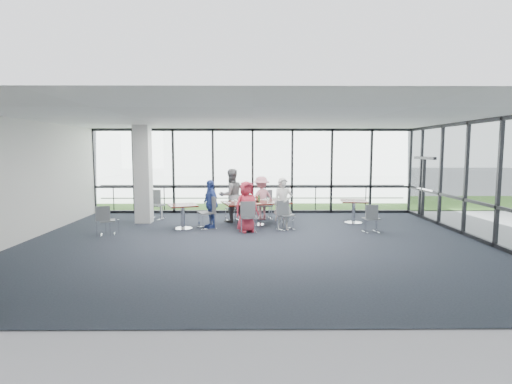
{
  "coord_description": "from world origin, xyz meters",
  "views": [
    {
      "loc": [
        -0.0,
        -10.12,
        2.39
      ],
      "look_at": [
        0.1,
        2.18,
        1.1
      ],
      "focal_mm": 28.0,
      "sensor_mm": 36.0,
      "label": 1
    }
  ],
  "objects_px": {
    "diner_far_left": "(231,195)",
    "chair_spare_r": "(371,219)",
    "main_table": "(256,205)",
    "diner_near_left": "(247,207)",
    "side_table_right": "(354,204)",
    "chair_main_end": "(207,213)",
    "diner_far_right": "(261,198)",
    "diner_end": "(211,204)",
    "chair_main_fr": "(265,205)",
    "side_table_left": "(183,209)",
    "chair_spare_la": "(108,221)",
    "chair_spare_lb": "(156,205)",
    "chair_main_nl": "(249,217)",
    "chair_main_nr": "(286,215)",
    "structural_column": "(143,174)",
    "diner_near_right": "(283,204)",
    "chair_main_fl": "(233,209)"
  },
  "relations": [
    {
      "from": "chair_main_nl",
      "to": "chair_spare_la",
      "type": "xyz_separation_m",
      "value": [
        -3.99,
        -0.3,
        -0.05
      ]
    },
    {
      "from": "side_table_left",
      "to": "chair_spare_la",
      "type": "bearing_deg",
      "value": -156.99
    },
    {
      "from": "diner_end",
      "to": "chair_main_fr",
      "type": "relative_size",
      "value": 1.52
    },
    {
      "from": "diner_far_left",
      "to": "chair_main_nr",
      "type": "relative_size",
      "value": 2.01
    },
    {
      "from": "main_table",
      "to": "side_table_left",
      "type": "height_order",
      "value": "same"
    },
    {
      "from": "side_table_right",
      "to": "chair_spare_la",
      "type": "xyz_separation_m",
      "value": [
        -7.42,
        -1.78,
        -0.21
      ]
    },
    {
      "from": "diner_far_right",
      "to": "chair_main_fr",
      "type": "bearing_deg",
      "value": -172.86
    },
    {
      "from": "diner_near_right",
      "to": "chair_spare_lb",
      "type": "height_order",
      "value": "diner_near_right"
    },
    {
      "from": "diner_far_right",
      "to": "chair_main_end",
      "type": "distance_m",
      "value": 2.31
    },
    {
      "from": "structural_column",
      "to": "diner_end",
      "type": "xyz_separation_m",
      "value": [
        2.31,
        -0.96,
        -0.85
      ]
    },
    {
      "from": "side_table_right",
      "to": "chair_main_fr",
      "type": "relative_size",
      "value": 0.92
    },
    {
      "from": "diner_end",
      "to": "chair_main_nr",
      "type": "bearing_deg",
      "value": 51.4
    },
    {
      "from": "structural_column",
      "to": "chair_spare_lb",
      "type": "height_order",
      "value": "structural_column"
    },
    {
      "from": "side_table_right",
      "to": "main_table",
      "type": "bearing_deg",
      "value": -174.26
    },
    {
      "from": "structural_column",
      "to": "chair_main_nl",
      "type": "distance_m",
      "value": 4.04
    },
    {
      "from": "side_table_left",
      "to": "chair_spare_lb",
      "type": "bearing_deg",
      "value": 125.31
    },
    {
      "from": "chair_main_nl",
      "to": "chair_spare_r",
      "type": "distance_m",
      "value": 3.55
    },
    {
      "from": "chair_main_nr",
      "to": "structural_column",
      "type": "bearing_deg",
      "value": 135.05
    },
    {
      "from": "chair_spare_r",
      "to": "diner_end",
      "type": "bearing_deg",
      "value": 159.61
    },
    {
      "from": "diner_near_right",
      "to": "main_table",
      "type": "bearing_deg",
      "value": 133.39
    },
    {
      "from": "chair_main_end",
      "to": "structural_column",
      "type": "bearing_deg",
      "value": -140.25
    },
    {
      "from": "main_table",
      "to": "diner_near_left",
      "type": "height_order",
      "value": "diner_near_left"
    },
    {
      "from": "diner_end",
      "to": "chair_main_nl",
      "type": "relative_size",
      "value": 1.63
    },
    {
      "from": "chair_spare_r",
      "to": "diner_far_right",
      "type": "bearing_deg",
      "value": 133.73
    },
    {
      "from": "diner_near_left",
      "to": "chair_main_fl",
      "type": "relative_size",
      "value": 1.79
    },
    {
      "from": "chair_main_nl",
      "to": "chair_spare_lb",
      "type": "xyz_separation_m",
      "value": [
        -3.25,
        2.27,
        0.04
      ]
    },
    {
      "from": "main_table",
      "to": "side_table_left",
      "type": "distance_m",
      "value": 2.31
    },
    {
      "from": "side_table_right",
      "to": "diner_end",
      "type": "xyz_separation_m",
      "value": [
        -4.61,
        -0.76,
        0.12
      ]
    },
    {
      "from": "side_table_left",
      "to": "diner_far_left",
      "type": "relative_size",
      "value": 0.59
    },
    {
      "from": "structural_column",
      "to": "side_table_left",
      "type": "bearing_deg",
      "value": -37.7
    },
    {
      "from": "diner_near_left",
      "to": "chair_main_nl",
      "type": "distance_m",
      "value": 0.32
    },
    {
      "from": "side_table_left",
      "to": "chair_spare_r",
      "type": "bearing_deg",
      "value": -5.83
    },
    {
      "from": "main_table",
      "to": "diner_far_right",
      "type": "distance_m",
      "value": 1.03
    },
    {
      "from": "chair_main_fr",
      "to": "structural_column",
      "type": "bearing_deg",
      "value": -5.0
    },
    {
      "from": "side_table_left",
      "to": "diner_near_right",
      "type": "bearing_deg",
      "value": -2.44
    },
    {
      "from": "side_table_left",
      "to": "chair_spare_lb",
      "type": "xyz_separation_m",
      "value": [
        -1.23,
        1.74,
        -0.13
      ]
    },
    {
      "from": "diner_near_right",
      "to": "chair_main_fr",
      "type": "distance_m",
      "value": 1.93
    },
    {
      "from": "diner_near_right",
      "to": "chair_main_fr",
      "type": "xyz_separation_m",
      "value": [
        -0.5,
        1.84,
        -0.29
      ]
    },
    {
      "from": "side_table_right",
      "to": "chair_main_end",
      "type": "xyz_separation_m",
      "value": [
        -4.72,
        -0.86,
        -0.14
      ]
    },
    {
      "from": "chair_spare_la",
      "to": "chair_spare_lb",
      "type": "relative_size",
      "value": 0.83
    },
    {
      "from": "chair_main_nr",
      "to": "chair_spare_r",
      "type": "height_order",
      "value": "chair_main_nr"
    },
    {
      "from": "diner_near_left",
      "to": "chair_main_nr",
      "type": "distance_m",
      "value": 1.25
    },
    {
      "from": "chair_main_nl",
      "to": "chair_main_fr",
      "type": "relative_size",
      "value": 0.93
    },
    {
      "from": "diner_near_left",
      "to": "diner_end",
      "type": "relative_size",
      "value": 1.0
    },
    {
      "from": "chair_main_nl",
      "to": "chair_spare_la",
      "type": "distance_m",
      "value": 4.01
    },
    {
      "from": "diner_far_left",
      "to": "diner_near_left",
      "type": "bearing_deg",
      "value": 78.24
    },
    {
      "from": "chair_spare_lb",
      "to": "chair_spare_r",
      "type": "relative_size",
      "value": 1.21
    },
    {
      "from": "diner_far_left",
      "to": "chair_spare_r",
      "type": "relative_size",
      "value": 2.16
    },
    {
      "from": "diner_near_left",
      "to": "chair_main_end",
      "type": "relative_size",
      "value": 1.53
    },
    {
      "from": "structural_column",
      "to": "chair_spare_r",
      "type": "bearing_deg",
      "value": -13.65
    }
  ]
}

